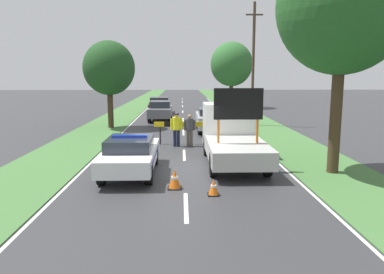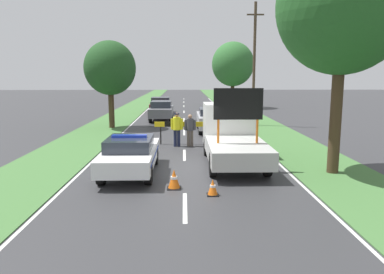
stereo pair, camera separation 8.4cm
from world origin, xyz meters
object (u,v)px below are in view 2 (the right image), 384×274
at_px(traffic_cone_centre_front, 138,144).
at_px(traffic_cone_behind_barrier, 213,187).
at_px(queued_car_sedan_silver, 212,119).
at_px(road_barrier, 185,126).
at_px(queued_car_suv_grey, 161,110).
at_px(work_truck, 232,134).
at_px(queued_car_wagon_maroon, 161,105).
at_px(traffic_cone_lane_edge, 174,179).
at_px(roadside_tree_near_left, 233,64).
at_px(utility_pole, 254,64).
at_px(traffic_cone_near_police, 211,138).
at_px(roadside_tree_near_right, 343,6).
at_px(traffic_cone_near_truck, 230,137).
at_px(roadside_tree_mid_left, 110,68).
at_px(police_car, 130,154).
at_px(pedestrian_civilian, 190,128).
at_px(police_officer, 177,127).

relative_size(traffic_cone_centre_front, traffic_cone_behind_barrier, 1.13).
height_order(traffic_cone_centre_front, queued_car_sedan_silver, queued_car_sedan_silver).
xyz_separation_m(road_barrier, queued_car_suv_grey, (-1.86, 10.57, -0.16)).
height_order(work_truck, queued_car_wagon_maroon, work_truck).
xyz_separation_m(work_truck, queued_car_sedan_silver, (-0.16, 8.54, -0.34)).
relative_size(work_truck, traffic_cone_lane_edge, 9.23).
bearing_deg(roadside_tree_near_left, road_barrier, -103.53).
bearing_deg(utility_pole, traffic_cone_lane_edge, -109.31).
height_order(traffic_cone_near_police, roadside_tree_near_left, roadside_tree_near_left).
xyz_separation_m(work_truck, utility_pole, (2.99, 11.34, 3.30)).
height_order(traffic_cone_behind_barrier, queued_car_suv_grey, queued_car_suv_grey).
xyz_separation_m(road_barrier, traffic_cone_near_police, (1.40, -0.13, -0.65)).
distance_m(queued_car_sedan_silver, roadside_tree_near_right, 12.43).
distance_m(traffic_cone_near_truck, traffic_cone_behind_barrier, 9.15).
distance_m(traffic_cone_lane_edge, roadside_tree_mid_left, 15.42).
height_order(traffic_cone_near_police, traffic_cone_lane_edge, traffic_cone_near_police).
bearing_deg(roadside_tree_near_right, police_car, 179.05).
xyz_separation_m(traffic_cone_behind_barrier, roadside_tree_mid_left, (-5.87, 14.92, 3.84)).
relative_size(pedestrian_civilian, queued_car_sedan_silver, 0.36).
bearing_deg(traffic_cone_near_truck, roadside_tree_mid_left, 141.69).
bearing_deg(pedestrian_civilian, police_officer, -170.86).
height_order(work_truck, road_barrier, work_truck).
xyz_separation_m(queued_car_sedan_silver, roadside_tree_near_right, (3.70, -10.65, 5.22)).
relative_size(road_barrier, traffic_cone_centre_front, 5.68).
xyz_separation_m(work_truck, traffic_cone_near_police, (-0.57, 3.83, -0.80)).
relative_size(pedestrian_civilian, traffic_cone_near_police, 2.37).
distance_m(queued_car_sedan_silver, utility_pole, 5.57).
height_order(traffic_cone_lane_edge, queued_car_sedan_silver, queued_car_sedan_silver).
relative_size(police_officer, roadside_tree_near_left, 0.24).
bearing_deg(traffic_cone_near_truck, traffic_cone_near_police, -152.34).
xyz_separation_m(traffic_cone_near_police, traffic_cone_lane_edge, (-1.78, -7.75, -0.03)).
bearing_deg(traffic_cone_centre_front, traffic_cone_behind_barrier, -66.57).
bearing_deg(roadside_tree_near_left, roadside_tree_mid_left, -122.83).
distance_m(road_barrier, pedestrian_civilian, 0.62).
height_order(pedestrian_civilian, queued_car_wagon_maroon, pedestrian_civilian).
relative_size(road_barrier, roadside_tree_mid_left, 0.54).
xyz_separation_m(traffic_cone_behind_barrier, queued_car_sedan_silver, (0.99, 13.18, 0.56)).
xyz_separation_m(road_barrier, traffic_cone_behind_barrier, (0.82, -8.60, -0.75)).
bearing_deg(queued_car_wagon_maroon, traffic_cone_near_police, 102.57).
height_order(traffic_cone_near_police, traffic_cone_behind_barrier, traffic_cone_near_police).
relative_size(queued_car_sedan_silver, queued_car_suv_grey, 0.99).
bearing_deg(work_truck, utility_pole, -104.91).
distance_m(police_car, police_officer, 5.59).
height_order(police_officer, roadside_tree_mid_left, roadside_tree_mid_left).
bearing_deg(queued_car_wagon_maroon, queued_car_sedan_silver, 109.19).
bearing_deg(roadside_tree_near_right, queued_car_suv_grey, 113.90).
bearing_deg(queued_car_wagon_maroon, police_officer, 96.21).
xyz_separation_m(police_car, roadside_tree_mid_left, (-3.01, 12.27, 3.34)).
height_order(traffic_cone_near_police, roadside_tree_near_right, roadside_tree_near_right).
relative_size(traffic_cone_near_police, queued_car_suv_grey, 0.15).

